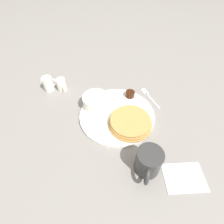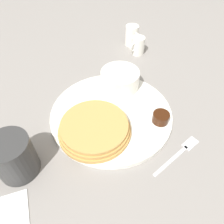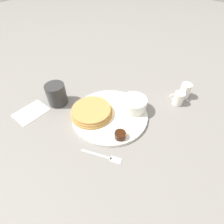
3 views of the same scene
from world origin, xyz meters
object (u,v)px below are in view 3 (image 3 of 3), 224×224
(creamer_pitcher_far, at_px, (185,91))
(fork, at_px, (106,157))
(plate, at_px, (110,115))
(bowl, at_px, (134,104))
(coffee_mug, at_px, (56,94))
(creamer_pitcher_near, at_px, (178,98))

(creamer_pitcher_far, height_order, fork, creamer_pitcher_far)
(plate, height_order, bowl, bowl)
(bowl, relative_size, coffee_mug, 0.92)
(creamer_pitcher_near, relative_size, creamer_pitcher_far, 0.84)
(plate, distance_m, fork, 0.18)
(fork, bearing_deg, bowl, 18.97)
(fork, bearing_deg, plate, 41.79)
(creamer_pitcher_near, bearing_deg, bowl, 147.73)
(plate, bearing_deg, creamer_pitcher_near, -30.40)
(creamer_pitcher_near, height_order, fork, creamer_pitcher_near)
(creamer_pitcher_near, bearing_deg, coffee_mug, 134.12)
(plate, height_order, creamer_pitcher_near, creamer_pitcher_near)
(fork, bearing_deg, creamer_pitcher_near, -3.83)
(fork, bearing_deg, coffee_mug, 83.41)
(coffee_mug, xyz_separation_m, creamer_pitcher_near, (0.34, -0.35, -0.02))
(creamer_pitcher_near, height_order, creamer_pitcher_far, creamer_pitcher_far)
(bowl, height_order, coffee_mug, coffee_mug)
(plate, relative_size, fork, 2.29)
(bowl, height_order, fork, bowl)
(bowl, distance_m, creamer_pitcher_near, 0.19)
(creamer_pitcher_far, bearing_deg, plate, 154.91)
(plate, xyz_separation_m, creamer_pitcher_far, (0.30, -0.14, 0.03))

